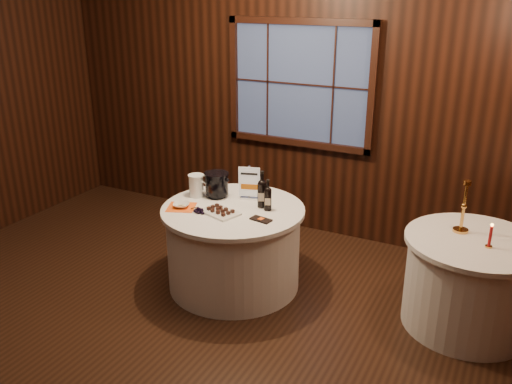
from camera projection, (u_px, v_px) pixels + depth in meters
The scene contains 16 objects.
ground at pixel (172, 342), 4.25m from camera, with size 6.00×6.00×0.00m, color black.
back_wall at pixel (300, 94), 5.77m from camera, with size 6.00×0.10×3.00m.
main_table at pixel (234, 247), 4.94m from camera, with size 1.28×1.28×0.77m.
side_table at pixel (469, 283), 4.34m from camera, with size 1.08×1.08×0.77m.
sign_stand at pixel (249, 188), 4.98m from camera, with size 0.19×0.14×0.32m.
port_bottle_left at pixel (262, 192), 4.77m from camera, with size 0.08×0.09×0.34m.
port_bottle_right at pixel (268, 197), 4.72m from camera, with size 0.07×0.08×0.28m.
ice_bucket at pixel (217, 184), 5.02m from camera, with size 0.23×0.23×0.23m.
chocolate_plate at pixel (220, 211), 4.68m from camera, with size 0.38×0.31×0.05m.
chocolate_box at pixel (261, 220), 4.55m from camera, with size 0.18×0.09×0.01m, color black.
grape_bunch at pixel (200, 210), 4.70m from camera, with size 0.19×0.11×0.04m.
glass_pitcher at pixel (196, 185), 5.04m from camera, with size 0.20×0.15×0.21m.
orange_napkin at pixel (181, 207), 4.82m from camera, with size 0.24×0.24×0.00m, color #F25814.
cracker_bowl at pixel (181, 205), 4.81m from camera, with size 0.14×0.14×0.04m, color silver.
brass_candlestick at pixel (463, 214), 4.29m from camera, with size 0.12×0.12×0.43m.
red_candle at pixel (490, 238), 4.05m from camera, with size 0.05×0.05×0.20m.
Camera 1 is at (2.21, -2.86, 2.60)m, focal length 38.00 mm.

